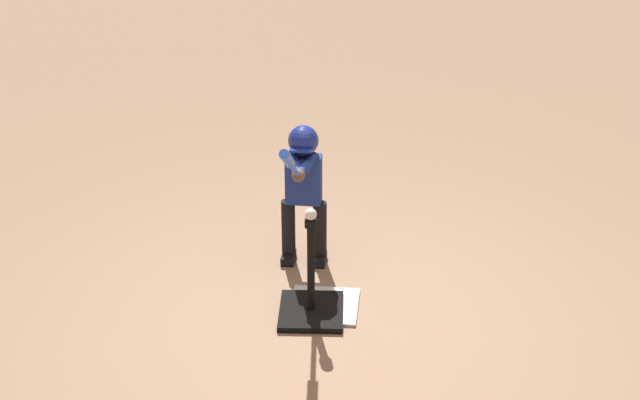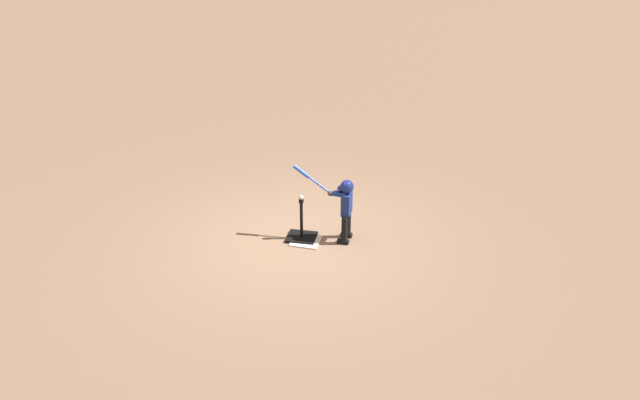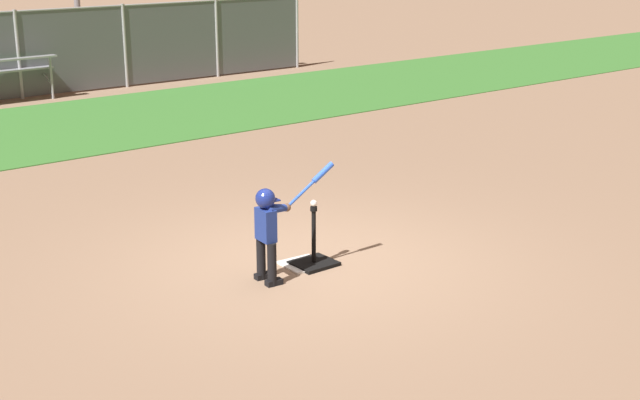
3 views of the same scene
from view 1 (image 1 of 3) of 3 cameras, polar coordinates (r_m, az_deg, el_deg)
The scene contains 5 objects.
ground_plane at distance 5.73m, azimuth 0.23°, elevation -7.60°, with size 90.00×90.00×0.00m, color #93755B.
home_plate at distance 5.85m, azimuth 0.28°, elevation -6.76°, with size 0.44×0.44×0.02m, color white.
batting_tee at distance 5.73m, azimuth -0.57°, elevation -6.56°, with size 0.45×0.41×0.68m.
batter_child at distance 6.05m, azimuth -1.11°, elevation 1.31°, with size 0.96×0.33×1.20m.
baseball at distance 5.43m, azimuth -0.60°, elevation -0.92°, with size 0.07×0.07×0.07m, color white.
Camera 1 is at (4.80, 0.14, 3.14)m, focal length 50.00 mm.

